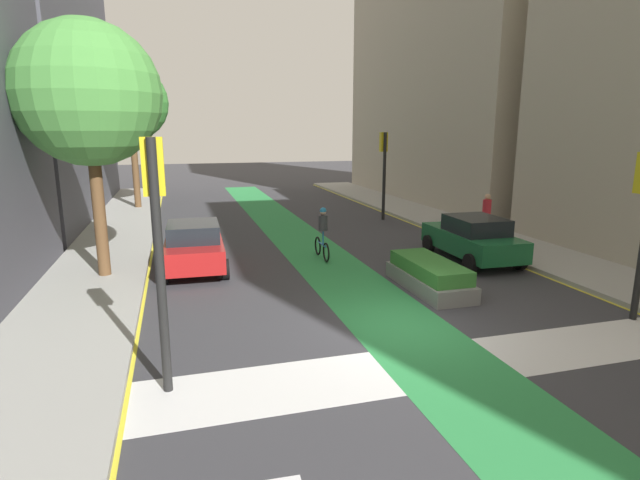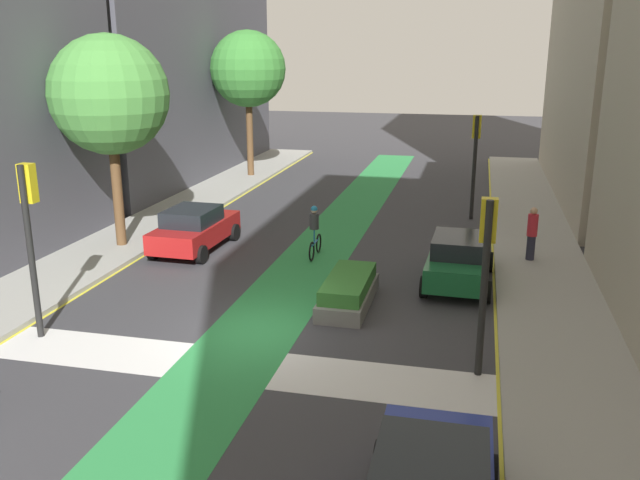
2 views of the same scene
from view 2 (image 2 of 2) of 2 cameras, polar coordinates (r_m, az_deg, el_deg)
name	(u,v)px [view 2 (image 2 of 2)]	position (r m, az deg, el deg)	size (l,w,h in m)	color
ground_plane	(259,331)	(17.55, -5.21, -7.70)	(120.00, 120.00, 0.00)	#38383D
bike_lane_paint	(255,331)	(17.58, -5.56, -7.65)	(2.40, 60.00, 0.01)	#2D8C47
crosswalk_band	(232,365)	(15.84, -7.51, -10.50)	(12.00, 1.80, 0.01)	silver
sidewalk_left	(6,304)	(21.00, -25.11, -4.93)	(3.00, 60.00, 0.15)	#9E9E99
curb_stripe_left	(53,311)	(20.16, -21.71, -5.60)	(0.16, 60.00, 0.01)	yellow
sidewalk_right	(565,358)	(16.89, 20.09, -9.39)	(3.00, 60.00, 0.15)	#9E9E99
curb_stripe_right	(499,354)	(16.78, 14.92, -9.35)	(0.16, 60.00, 0.01)	yellow
traffic_signal_near_right	(486,253)	(14.81, 13.94, -1.07)	(0.35, 0.52, 3.99)	black
traffic_signal_near_left	(30,218)	(17.74, -23.42, 1.74)	(0.35, 0.52, 4.38)	black
traffic_signal_far_right	(475,147)	(28.91, 13.06, 7.69)	(0.35, 0.52, 4.36)	black
car_green_right_far	(459,259)	(21.00, 11.74, -1.60)	(2.12, 4.25, 1.57)	#196033
car_red_left_far	(194,228)	(24.47, -10.61, 0.97)	(2.14, 4.26, 1.57)	#A51919
cyclist_in_lane	(315,230)	(23.15, -0.46, 0.82)	(0.32, 1.73, 1.86)	black
pedestrian_sidewalk_right_a	(532,233)	(23.52, 17.55, 0.58)	(0.34, 0.34, 1.80)	#262638
street_tree_near	(109,95)	(24.58, -17.45, 11.63)	(4.10, 4.10, 7.38)	brown
street_tree_far	(248,69)	(37.51, -6.14, 14.20)	(4.08, 4.08, 7.82)	brown
median_planter	(348,291)	(19.06, 2.41, -4.37)	(1.27, 3.27, 0.85)	slate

